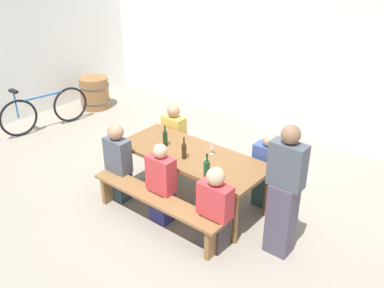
{
  "coord_description": "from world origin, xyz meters",
  "views": [
    {
      "loc": [
        3.2,
        -3.93,
        3.46
      ],
      "look_at": [
        0.0,
        0.0,
        0.9
      ],
      "focal_mm": 40.1,
      "sensor_mm": 36.0,
      "label": 1
    }
  ],
  "objects_px": {
    "seated_guest_near_0": "(118,164)",
    "wine_barrel": "(95,93)",
    "seated_guest_near_2": "(215,210)",
    "seated_guest_far_1": "(267,172)",
    "wine_glass_2": "(212,173)",
    "seated_guest_near_1": "(161,185)",
    "seated_guest_far_0": "(174,138)",
    "wine_bottle_0": "(184,151)",
    "wine_bottle_2": "(207,169)",
    "wine_glass_1": "(212,146)",
    "standing_host": "(284,194)",
    "parked_bicycle_0": "(45,110)",
    "bench_far": "(223,159)",
    "wine_glass_3": "(206,158)",
    "wine_glass_0": "(218,169)",
    "wine_bottle_1": "(165,138)",
    "tasting_table": "(192,159)",
    "bench_near": "(156,202)"
  },
  "relations": [
    {
      "from": "seated_guest_near_0",
      "to": "wine_barrel",
      "type": "height_order",
      "value": "seated_guest_near_0"
    },
    {
      "from": "seated_guest_near_2",
      "to": "seated_guest_far_1",
      "type": "distance_m",
      "value": 1.16
    },
    {
      "from": "wine_glass_2",
      "to": "seated_guest_near_1",
      "type": "bearing_deg",
      "value": -161.86
    },
    {
      "from": "seated_guest_far_0",
      "to": "wine_glass_2",
      "type": "bearing_deg",
      "value": 56.81
    },
    {
      "from": "wine_bottle_0",
      "to": "wine_bottle_2",
      "type": "distance_m",
      "value": 0.56
    },
    {
      "from": "wine_glass_1",
      "to": "standing_host",
      "type": "relative_size",
      "value": 0.1
    },
    {
      "from": "wine_glass_1",
      "to": "seated_guest_far_0",
      "type": "relative_size",
      "value": 0.16
    },
    {
      "from": "seated_guest_near_0",
      "to": "parked_bicycle_0",
      "type": "bearing_deg",
      "value": 75.92
    },
    {
      "from": "bench_far",
      "to": "seated_guest_near_1",
      "type": "relative_size",
      "value": 1.8
    },
    {
      "from": "seated_guest_near_1",
      "to": "parked_bicycle_0",
      "type": "bearing_deg",
      "value": 78.9
    },
    {
      "from": "seated_guest_near_1",
      "to": "seated_guest_near_2",
      "type": "height_order",
      "value": "seated_guest_near_1"
    },
    {
      "from": "wine_bottle_2",
      "to": "wine_glass_3",
      "type": "height_order",
      "value": "wine_bottle_2"
    },
    {
      "from": "standing_host",
      "to": "wine_barrel",
      "type": "distance_m",
      "value": 5.57
    },
    {
      "from": "wine_glass_0",
      "to": "standing_host",
      "type": "relative_size",
      "value": 0.1
    },
    {
      "from": "seated_guest_near_1",
      "to": "standing_host",
      "type": "relative_size",
      "value": 0.68
    },
    {
      "from": "wine_glass_1",
      "to": "wine_bottle_2",
      "type": "bearing_deg",
      "value": -58.96
    },
    {
      "from": "bench_far",
      "to": "wine_glass_3",
      "type": "relative_size",
      "value": 13.15
    },
    {
      "from": "seated_guest_near_0",
      "to": "wine_glass_2",
      "type": "bearing_deg",
      "value": -81.7
    },
    {
      "from": "bench_far",
      "to": "wine_glass_3",
      "type": "height_order",
      "value": "wine_glass_3"
    },
    {
      "from": "wine_glass_1",
      "to": "seated_guest_near_2",
      "type": "distance_m",
      "value": 1.03
    },
    {
      "from": "wine_glass_2",
      "to": "seated_guest_near_1",
      "type": "xyz_separation_m",
      "value": [
        -0.65,
        -0.21,
        -0.33
      ]
    },
    {
      "from": "wine_bottle_1",
      "to": "wine_bottle_2",
      "type": "relative_size",
      "value": 0.93
    },
    {
      "from": "standing_host",
      "to": "tasting_table",
      "type": "bearing_deg",
      "value": -6.21
    },
    {
      "from": "wine_barrel",
      "to": "seated_guest_near_1",
      "type": "bearing_deg",
      "value": -27.96
    },
    {
      "from": "wine_bottle_2",
      "to": "seated_guest_near_0",
      "type": "xyz_separation_m",
      "value": [
        -1.36,
        -0.22,
        -0.31
      ]
    },
    {
      "from": "wine_glass_1",
      "to": "seated_guest_near_2",
      "type": "height_order",
      "value": "seated_guest_near_2"
    },
    {
      "from": "seated_guest_far_1",
      "to": "wine_barrel",
      "type": "distance_m",
      "value": 4.77
    },
    {
      "from": "bench_near",
      "to": "seated_guest_far_1",
      "type": "height_order",
      "value": "seated_guest_far_1"
    },
    {
      "from": "wine_bottle_2",
      "to": "wine_glass_1",
      "type": "distance_m",
      "value": 0.62
    },
    {
      "from": "tasting_table",
      "to": "seated_guest_near_2",
      "type": "bearing_deg",
      "value": -35.46
    },
    {
      "from": "tasting_table",
      "to": "wine_barrel",
      "type": "height_order",
      "value": "tasting_table"
    },
    {
      "from": "bench_far",
      "to": "seated_guest_near_0",
      "type": "height_order",
      "value": "seated_guest_near_0"
    },
    {
      "from": "wine_glass_3",
      "to": "seated_guest_near_1",
      "type": "xyz_separation_m",
      "value": [
        -0.37,
        -0.45,
        -0.33
      ]
    },
    {
      "from": "bench_far",
      "to": "wine_bottle_1",
      "type": "distance_m",
      "value": 1.03
    },
    {
      "from": "wine_bottle_1",
      "to": "wine_glass_0",
      "type": "height_order",
      "value": "wine_bottle_1"
    },
    {
      "from": "tasting_table",
      "to": "wine_glass_2",
      "type": "bearing_deg",
      "value": -30.99
    },
    {
      "from": "seated_guest_far_1",
      "to": "wine_glass_1",
      "type": "bearing_deg",
      "value": -57.05
    },
    {
      "from": "seated_guest_near_2",
      "to": "parked_bicycle_0",
      "type": "height_order",
      "value": "seated_guest_near_2"
    },
    {
      "from": "wine_glass_0",
      "to": "seated_guest_near_1",
      "type": "height_order",
      "value": "seated_guest_near_1"
    },
    {
      "from": "wine_glass_3",
      "to": "wine_barrel",
      "type": "height_order",
      "value": "wine_glass_3"
    },
    {
      "from": "wine_bottle_1",
      "to": "seated_guest_far_1",
      "type": "height_order",
      "value": "seated_guest_far_1"
    },
    {
      "from": "wine_glass_0",
      "to": "seated_guest_near_0",
      "type": "xyz_separation_m",
      "value": [
        -1.46,
        -0.31,
        -0.31
      ]
    },
    {
      "from": "wine_glass_1",
      "to": "standing_host",
      "type": "height_order",
      "value": "standing_host"
    },
    {
      "from": "tasting_table",
      "to": "wine_barrel",
      "type": "relative_size",
      "value": 3.17
    },
    {
      "from": "wine_glass_2",
      "to": "wine_glass_3",
      "type": "relative_size",
      "value": 1.03
    },
    {
      "from": "wine_glass_2",
      "to": "bench_near",
      "type": "bearing_deg",
      "value": -149.51
    },
    {
      "from": "tasting_table",
      "to": "wine_bottle_2",
      "type": "distance_m",
      "value": 0.66
    },
    {
      "from": "seated_guest_near_0",
      "to": "bench_far",
      "type": "bearing_deg",
      "value": -32.55
    },
    {
      "from": "wine_glass_2",
      "to": "wine_glass_3",
      "type": "xyz_separation_m",
      "value": [
        -0.28,
        0.24,
        0.0
      ]
    },
    {
      "from": "wine_glass_2",
      "to": "seated_guest_near_2",
      "type": "distance_m",
      "value": 0.45
    }
  ]
}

